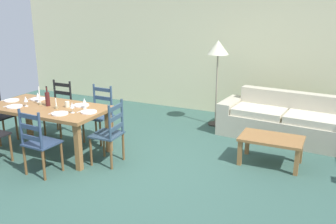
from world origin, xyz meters
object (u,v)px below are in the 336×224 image
at_px(dining_chair_far_right, 99,114).
at_px(dining_table, 49,112).
at_px(wine_glass_far_left, 38,96).
at_px(couch, 286,122).
at_px(wine_bottle, 47,99).
at_px(coffee_cup_primary, 67,104).
at_px(dining_chair_head_east, 110,133).
at_px(wine_glass_near_right, 72,106).
at_px(coffee_table, 271,141).
at_px(standing_lamp, 218,53).
at_px(wine_glass_far_right, 84,101).
at_px(wine_glass_near_left, 26,99).
at_px(dining_chair_near_right, 39,142).
at_px(dining_chair_far_left, 59,108).

bearing_deg(dining_chair_far_right, dining_table, -119.95).
relative_size(wine_glass_far_left, couch, 0.07).
distance_m(wine_bottle, coffee_cup_primary, 0.34).
bearing_deg(dining_table, couch, 33.68).
height_order(dining_chair_head_east, wine_glass_near_right, dining_chair_head_east).
height_order(dining_chair_head_east, coffee_table, dining_chair_head_east).
relative_size(wine_bottle, standing_lamp, 0.19).
bearing_deg(couch, standing_lamp, 172.24).
height_order(wine_bottle, couch, wine_bottle).
distance_m(wine_glass_far_right, coffee_cup_primary, 0.30).
xyz_separation_m(wine_glass_near_left, wine_glass_far_left, (-0.01, 0.27, 0.00)).
bearing_deg(dining_chair_near_right, dining_chair_head_east, 47.31).
distance_m(dining_chair_head_east, wine_glass_near_left, 1.50).
bearing_deg(standing_lamp, coffee_table, -46.80).
bearing_deg(wine_glass_near_right, wine_glass_far_right, 87.54).
distance_m(dining_table, wine_glass_near_right, 0.62).
distance_m(wine_glass_near_left, wine_glass_far_right, 0.95).
bearing_deg(wine_bottle, dining_table, -45.10).
height_order(wine_glass_far_right, coffee_table, wine_glass_far_right).
distance_m(dining_chair_near_right, wine_glass_far_right, 0.96).
xyz_separation_m(coffee_cup_primary, couch, (3.02, 2.12, -0.50)).
distance_m(dining_chair_near_right, standing_lamp, 3.59).
distance_m(dining_chair_far_left, wine_bottle, 0.92).
bearing_deg(coffee_table, wine_glass_near_right, -157.55).
distance_m(wine_glass_far_left, standing_lamp, 3.27).
bearing_deg(dining_chair_head_east, dining_table, -179.59).
bearing_deg(wine_glass_near_left, dining_chair_near_right, -36.77).
relative_size(wine_glass_near_right, coffee_cup_primary, 1.79).
relative_size(dining_chair_head_east, couch, 0.41).
xyz_separation_m(dining_table, wine_glass_near_right, (0.58, -0.12, 0.20)).
height_order(coffee_cup_primary, standing_lamp, standing_lamp).
xyz_separation_m(dining_chair_near_right, couch, (2.87, 2.93, -0.19)).
distance_m(coffee_cup_primary, couch, 3.73).
bearing_deg(dining_chair_far_right, dining_chair_near_right, -88.74).
bearing_deg(wine_glass_far_left, standing_lamp, 44.73).
height_order(wine_bottle, wine_glass_near_left, wine_bottle).
relative_size(wine_bottle, wine_glass_near_right, 1.96).
relative_size(couch, coffee_table, 2.60).
relative_size(wine_glass_far_right, coffee_cup_primary, 1.79).
distance_m(dining_chair_far_left, wine_glass_far_right, 1.25).
xyz_separation_m(wine_glass_near_right, wine_glass_far_right, (0.01, 0.27, 0.00)).
relative_size(coffee_cup_primary, couch, 0.04).
height_order(couch, standing_lamp, standing_lamp).
bearing_deg(couch, coffee_cup_primary, -144.97).
height_order(dining_chair_head_east, wine_glass_far_right, dining_chair_head_east).
relative_size(dining_chair_near_right, wine_glass_near_left, 5.96).
xyz_separation_m(dining_table, wine_glass_far_right, (0.59, 0.16, 0.20)).
xyz_separation_m(dining_table, standing_lamp, (1.97, 2.40, 0.75)).
bearing_deg(couch, wine_glass_near_right, -139.66).
height_order(dining_table, dining_chair_head_east, dining_chair_head_east).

